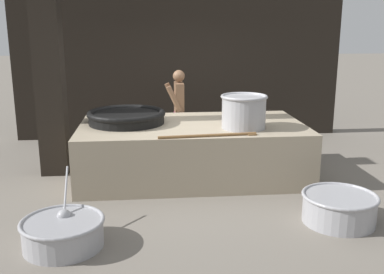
% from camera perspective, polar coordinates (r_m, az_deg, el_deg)
% --- Properties ---
extents(ground_plane, '(60.00, 60.00, 0.00)m').
position_cam_1_polar(ground_plane, '(7.19, 0.00, -4.88)').
color(ground_plane, slate).
extents(back_wall, '(6.78, 0.24, 3.89)m').
position_cam_1_polar(back_wall, '(9.49, -1.61, 11.69)').
color(back_wall, black).
rests_on(back_wall, ground_plane).
extents(support_pillar, '(0.41, 0.41, 3.89)m').
position_cam_1_polar(support_pillar, '(7.31, -17.85, 10.34)').
color(support_pillar, black).
rests_on(support_pillar, ground_plane).
extents(hearth_platform, '(3.46, 1.90, 0.84)m').
position_cam_1_polar(hearth_platform, '(7.06, 0.00, -1.65)').
color(hearth_platform, tan).
rests_on(hearth_platform, ground_plane).
extents(giant_wok_near, '(1.21, 1.21, 0.20)m').
position_cam_1_polar(giant_wok_near, '(7.06, -8.32, 2.60)').
color(giant_wok_near, black).
rests_on(giant_wok_near, hearth_platform).
extents(stock_pot, '(0.69, 0.69, 0.49)m').
position_cam_1_polar(stock_pot, '(6.68, 6.59, 3.32)').
color(stock_pot, '#9E9EA3').
rests_on(stock_pot, hearth_platform).
extents(stirring_paddle, '(1.38, 0.19, 0.04)m').
position_cam_1_polar(stirring_paddle, '(6.16, 2.59, 0.22)').
color(stirring_paddle, brown).
rests_on(stirring_paddle, hearth_platform).
extents(cook, '(0.36, 0.56, 1.55)m').
position_cam_1_polar(cook, '(8.20, -1.71, 3.55)').
color(cook, brown).
rests_on(cook, ground_plane).
extents(prep_bowl_vegetables, '(0.90, 1.17, 0.69)m').
position_cam_1_polar(prep_bowl_vegetables, '(5.12, -16.06, -11.45)').
color(prep_bowl_vegetables, '#9E9EA3').
rests_on(prep_bowl_vegetables, ground_plane).
extents(prep_bowl_meat, '(0.91, 0.91, 0.36)m').
position_cam_1_polar(prep_bowl_meat, '(5.76, 18.18, -8.42)').
color(prep_bowl_meat, '#9E9EA3').
rests_on(prep_bowl_meat, ground_plane).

